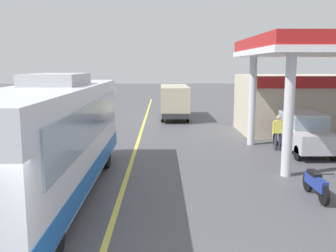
% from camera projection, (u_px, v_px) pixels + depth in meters
% --- Properties ---
extents(ground, '(120.00, 120.00, 0.00)m').
position_uv_depth(ground, '(143.00, 126.00, 24.75)').
color(ground, '#4C4C51').
extents(lane_divider_stripe, '(0.16, 50.00, 0.01)m').
position_uv_depth(lane_divider_stripe, '(138.00, 141.00, 19.81)').
color(lane_divider_stripe, '#D8CC4C').
rests_on(lane_divider_stripe, ground).
extents(coach_bus_main, '(2.60, 11.04, 3.69)m').
position_uv_depth(coach_bus_main, '(50.00, 142.00, 11.04)').
color(coach_bus_main, silver).
rests_on(coach_bus_main, ground).
extents(gas_station_roadside, '(9.10, 11.95, 5.10)m').
position_uv_depth(gas_station_roadside, '(315.00, 90.00, 20.01)').
color(gas_station_roadside, '#B21E1E').
rests_on(gas_station_roadside, ground).
extents(car_at_pump, '(1.70, 4.20, 1.82)m').
position_uv_depth(car_at_pump, '(303.00, 130.00, 17.15)').
color(car_at_pump, '#B2B2B7').
rests_on(car_at_pump, ground).
extents(minibus_opposing_lane, '(2.04, 6.13, 2.44)m').
position_uv_depth(minibus_opposing_lane, '(174.00, 99.00, 28.17)').
color(minibus_opposing_lane, '#BFB799').
rests_on(minibus_opposing_lane, ground).
extents(motorcycle_parked_forecourt, '(0.55, 1.80, 0.92)m').
position_uv_depth(motorcycle_parked_forecourt, '(316.00, 183.00, 11.22)').
color(motorcycle_parked_forecourt, black).
rests_on(motorcycle_parked_forecourt, ground).
extents(pedestrian_near_pump, '(0.55, 0.22, 1.66)m').
position_uv_depth(pedestrian_near_pump, '(278.00, 131.00, 17.50)').
color(pedestrian_near_pump, '#33333F').
rests_on(pedestrian_near_pump, ground).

